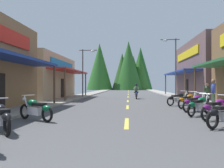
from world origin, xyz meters
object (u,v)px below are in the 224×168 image
object	(u,v)px
motorcycle_parked_left_1	(2,116)
pedestrian_by_shop	(213,91)
motorcycle_parked_right_3	(199,105)
streetlamp_left	(86,66)
motorcycle_parked_right_6	(178,99)
streetlamp_right	(173,60)
motorcycle_parked_right_2	(217,108)
motorcycle_parked_left_2	(36,109)
pedestrian_browsing	(207,92)
motorcycle_parked_right_4	(195,102)
motorcycle_parked_right_5	(188,100)
rider_cruising_lead	(136,92)

from	to	relation	value
motorcycle_parked_left_1	pedestrian_by_shop	distance (m)	11.88
motorcycle_parked_left_1	motorcycle_parked_right_3	bearing A→B (deg)	-102.29
streetlamp_left	motorcycle_parked_right_6	distance (m)	12.67
streetlamp_right	motorcycle_parked_right_2	size ratio (longest dim) A/B	3.62
motorcycle_parked_right_2	motorcycle_parked_left_2	world-z (taller)	same
streetlamp_left	pedestrian_browsing	bearing A→B (deg)	-34.90
motorcycle_parked_right_4	motorcycle_parked_right_5	distance (m)	1.66
streetlamp_left	motorcycle_parked_right_4	bearing A→B (deg)	-55.15
streetlamp_right	motorcycle_parked_right_6	size ratio (longest dim) A/B	3.49
motorcycle_parked_right_6	motorcycle_parked_left_1	world-z (taller)	same
streetlamp_left	pedestrian_browsing	distance (m)	13.52
pedestrian_by_shop	motorcycle_parked_right_2	bearing A→B (deg)	-110.64
motorcycle_parked_right_2	motorcycle_parked_right_3	xyz separation A→B (m)	(-0.32, 1.23, 0.00)
streetlamp_right	motorcycle_parked_right_4	distance (m)	12.48
motorcycle_parked_right_2	streetlamp_left	bearing A→B (deg)	83.84
rider_cruising_lead	pedestrian_by_shop	xyz separation A→B (m)	(4.47, -8.75, 0.40)
motorcycle_parked_left_1	rider_cruising_lead	bearing A→B (deg)	-58.31
streetlamp_left	motorcycle_parked_left_1	world-z (taller)	streetlamp_left
streetlamp_left	motorcycle_parked_right_2	bearing A→B (deg)	-60.33
motorcycle_parked_right_3	motorcycle_parked_right_5	bearing A→B (deg)	39.72
motorcycle_parked_right_3	motorcycle_parked_right_2	bearing A→B (deg)	-119.54
pedestrian_browsing	motorcycle_parked_right_6	bearing A→B (deg)	-76.95
motorcycle_parked_right_2	rider_cruising_lead	size ratio (longest dim) A/B	0.84
streetlamp_left	pedestrian_by_shop	xyz separation A→B (m)	(10.19, -10.57, -2.59)
rider_cruising_lead	motorcycle_parked_right_6	bearing A→B (deg)	-158.02
streetlamp_left	motorcycle_parked_right_2	xyz separation A→B (m)	(8.62, -15.12, -3.15)
streetlamp_right	motorcycle_parked_left_1	bearing A→B (deg)	-116.36
motorcycle_parked_right_4	pedestrian_browsing	size ratio (longest dim) A/B	1.08
motorcycle_parked_right_6	pedestrian_by_shop	xyz separation A→B (m)	(1.78, -1.62, 0.57)
streetlamp_left	pedestrian_browsing	world-z (taller)	streetlamp_left
motorcycle_parked_right_2	motorcycle_parked_right_6	bearing A→B (deg)	56.10
streetlamp_right	rider_cruising_lead	xyz separation A→B (m)	(-4.04, -1.38, -3.54)
streetlamp_right	motorcycle_parked_right_3	distance (m)	14.04
motorcycle_parked_right_3	motorcycle_parked_right_6	bearing A→B (deg)	44.40
motorcycle_parked_left_2	pedestrian_browsing	size ratio (longest dim) A/B	1.18
motorcycle_parked_left_2	pedestrian_browsing	distance (m)	12.82
streetlamp_left	motorcycle_parked_right_5	xyz separation A→B (m)	(8.64, -10.63, -3.15)
streetlamp_right	motorcycle_parked_right_4	world-z (taller)	streetlamp_right
motorcycle_parked_right_6	rider_cruising_lead	xyz separation A→B (m)	(-2.70, 7.13, 0.17)
motorcycle_parked_right_3	pedestrian_browsing	world-z (taller)	pedestrian_browsing
motorcycle_parked_left_1	motorcycle_parked_right_5	bearing A→B (deg)	-87.85
streetlamp_left	motorcycle_parked_right_6	size ratio (longest dim) A/B	2.96
motorcycle_parked_right_2	rider_cruising_lead	distance (m)	13.62
streetlamp_left	pedestrian_by_shop	size ratio (longest dim) A/B	3.05
motorcycle_parked_right_3	motorcycle_parked_right_4	world-z (taller)	same
motorcycle_parked_right_4	motorcycle_parked_right_5	size ratio (longest dim) A/B	1.05
pedestrian_browsing	streetlamp_right	bearing A→B (deg)	172.85
motorcycle_parked_right_3	motorcycle_parked_left_2	distance (m)	7.43
streetlamp_right	pedestrian_by_shop	bearing A→B (deg)	-87.53
streetlamp_left	motorcycle_parked_right_4	distance (m)	15.31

